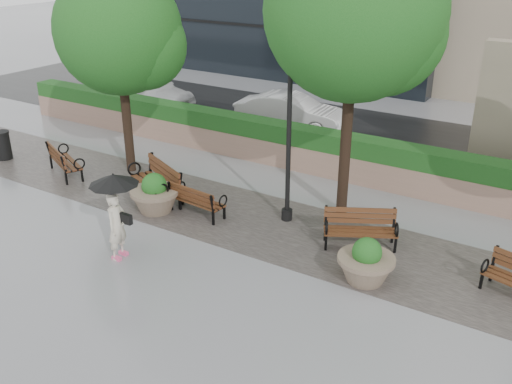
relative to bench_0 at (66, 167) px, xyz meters
The scene contains 17 objects.
ground 6.38m from the bench_0, 23.94° to the right, with size 100.00×100.00×0.00m, color gray.
cobble_strip 5.85m from the bench_0, ahead, with size 28.00×3.20×0.01m, color #383330.
hedge_wall 7.32m from the bench_0, 37.13° to the left, with size 24.00×0.80×1.35m.
asphalt_street 10.24m from the bench_0, 55.29° to the left, with size 40.00×7.00×0.00m, color black.
bench_0 is the anchor object (origin of this frame).
bench_1 3.60m from the bench_0, ahead, with size 2.10×1.53×1.05m.
bench_2 5.13m from the bench_0, ahead, with size 1.61×0.76×0.84m.
bench_3 9.45m from the bench_0, ahead, with size 1.79×1.38×0.91m.
planter_left 4.09m from the bench_0, ahead, with size 1.30×1.30×1.09m.
planter_right 10.15m from the bench_0, ahead, with size 1.22×1.22×1.02m.
trash_bin 2.87m from the bench_0, behind, with size 0.54×0.54×0.90m, color black.
lamppost 7.54m from the bench_0, ahead, with size 0.28×0.28×4.45m.
tree_0 4.45m from the bench_0, 42.84° to the left, with size 3.72×3.67×6.12m.
tree_1 9.95m from the bench_0, 14.15° to the left, with size 4.25×4.25×7.30m.
car_left 7.98m from the bench_0, 113.19° to the left, with size 1.95×4.80×1.39m, color silver.
car_right 8.52m from the bench_0, 64.43° to the left, with size 1.47×4.23×1.39m, color silver.
pedestrian 5.75m from the bench_0, 28.88° to the right, with size 1.10×1.10×2.02m.
Camera 1 is at (7.82, -8.16, 6.68)m, focal length 40.00 mm.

